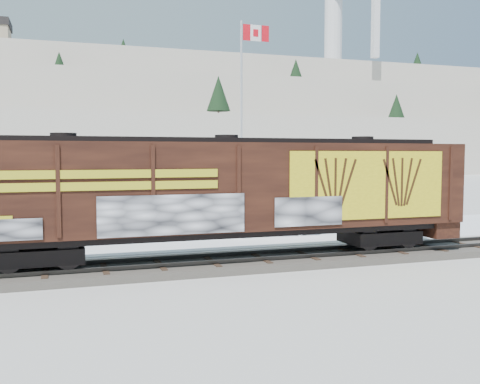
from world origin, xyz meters
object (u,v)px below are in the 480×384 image
object	(u,v)px
flagpole	(243,148)
car_dark	(364,214)
car_white	(270,220)
car_silver	(33,227)
hopper_railcar	(227,190)

from	to	relation	value
flagpole	car_dark	size ratio (longest dim) A/B	2.42
flagpole	car_dark	world-z (taller)	flagpole
car_white	car_dark	size ratio (longest dim) A/B	0.96
car_dark	car_silver	bearing A→B (deg)	96.79
car_white	car_dark	xyz separation A→B (m)	(6.56, 1.23, -0.07)
car_silver	car_white	bearing A→B (deg)	-112.80
flagpole	car_white	world-z (taller)	flagpole
hopper_railcar	car_silver	xyz separation A→B (m)	(-7.46, 7.75, -2.10)
hopper_railcar	car_silver	world-z (taller)	hopper_railcar
car_silver	car_white	size ratio (longest dim) A/B	0.99
hopper_railcar	car_silver	distance (m)	10.96
flagpole	car_silver	distance (m)	13.78
car_silver	car_dark	world-z (taller)	car_silver
hopper_railcar	flagpole	xyz separation A→B (m)	(4.86, 12.53, 1.81)
flagpole	car_silver	size ratio (longest dim) A/B	2.53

